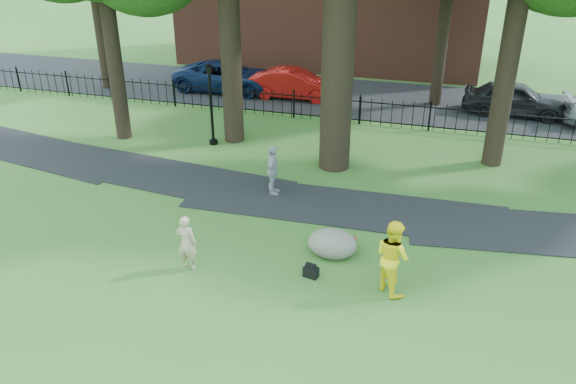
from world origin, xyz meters
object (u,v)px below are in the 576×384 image
(red_sedan, at_px, (295,84))
(lamppost, at_px, (211,105))
(man, at_px, (393,257))
(woman, at_px, (187,243))
(boulder, at_px, (332,242))

(red_sedan, bearing_deg, lamppost, 168.11)
(man, bearing_deg, woman, 50.58)
(woman, height_order, red_sedan, woman)
(man, distance_m, boulder, 2.14)
(man, height_order, boulder, man)
(woman, relative_size, red_sedan, 0.34)
(woman, xyz_separation_m, man, (5.10, 0.55, 0.19))
(man, bearing_deg, boulder, 9.92)
(boulder, bearing_deg, red_sedan, 110.26)
(woman, distance_m, red_sedan, 15.65)
(boulder, relative_size, red_sedan, 0.30)
(man, bearing_deg, red_sedan, -21.18)
(boulder, xyz_separation_m, red_sedan, (-5.11, 13.83, 0.34))
(man, xyz_separation_m, boulder, (-1.70, 1.17, -0.56))
(lamppost, relative_size, red_sedan, 0.73)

